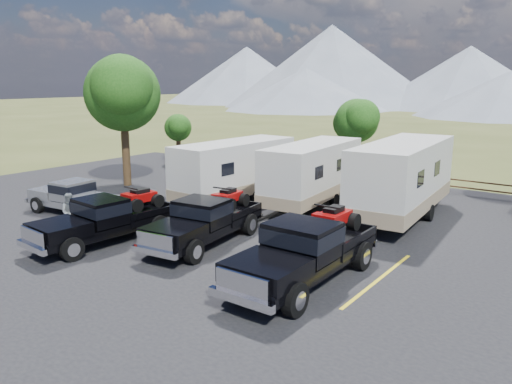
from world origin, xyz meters
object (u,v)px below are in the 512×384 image
Objects in this scene: rig_left at (107,218)px; trailer_left at (235,171)px; rig_center at (206,219)px; pickup_silver at (75,197)px; tree_big_nw at (122,94)px; trailer_center at (312,173)px; person_b at (71,212)px; rig_right at (306,249)px; person_a at (89,217)px; trailer_right at (402,179)px.

trailer_left reaches higher than rig_left.
rig_center is 8.06m from pickup_silver.
tree_big_nw is 0.85× the size of trailer_left.
rig_left is 0.67× the size of trailer_center.
tree_big_nw reaches higher than person_b.
rig_left is 0.93× the size of rig_right.
person_a is (-9.79, -1.09, -0.31)m from rig_right.
pickup_silver is at bearing 176.26° from rig_center.
person_a is (-1.22, -8.18, -0.91)m from trailer_left.
trailer_left is (-8.57, 7.09, 0.60)m from rig_right.
tree_big_nw reaches higher than rig_left.
trailer_left is at bearing 95.45° from rig_left.
person_b is (-2.31, -8.32, -0.84)m from trailer_left.
trailer_right is 14.83m from person_b.
pickup_silver is 3.57× the size of person_a.
trailer_right is (16.42, 2.48, -3.68)m from tree_big_nw.
trailer_left is at bearing 22.10° from person_b.
trailer_center is 6.00× the size of person_a.
rig_center is 7.03m from trailer_left.
rig_right is 0.65× the size of trailer_right.
trailer_left is 8.32m from person_a.
tree_big_nw reaches higher than trailer_right.
person_a is at bearing -48.05° from tree_big_nw.
rig_right is 0.73× the size of trailer_left.
rig_left is at bearing -114.56° from trailer_center.
rig_left is at bearing -52.20° from person_b.
rig_left is at bearing 64.47° from pickup_silver.
rig_right is (5.16, -0.98, 0.10)m from rig_center.
trailer_left is at bearing -160.10° from trailer_center.
trailer_center is at bearing 27.57° from trailer_left.
tree_big_nw is 4.67× the size of person_b.
trailer_center is at bearing 118.85° from rig_right.
rig_left is 1.12× the size of pickup_silver.
rig_left is 0.99× the size of rig_center.
person_a is (3.41, -1.65, -0.07)m from pickup_silver.
person_a is at bearing -173.66° from rig_right.
pickup_silver is 3.30× the size of person_b.
trailer_right is at bearing 56.06° from rig_left.
trailer_right is 6.68× the size of person_a.
rig_right is at bearing -36.78° from trailer_left.
trailer_right is (8.31, 1.97, 0.20)m from trailer_left.
person_a is (-9.54, -10.15, -1.10)m from trailer_right.
rig_left reaches higher than person_a.
trailer_left is 4.09m from trailer_center.
trailer_left is 8.68m from person_b.
trailer_right reaches higher than rig_center.
tree_big_nw reaches higher than rig_right.
trailer_right reaches higher than rig_right.
tree_big_nw is 17.01m from trailer_right.
trailer_center reaches higher than pickup_silver.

